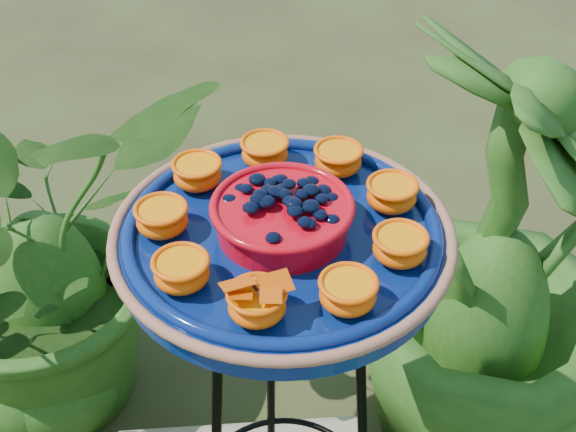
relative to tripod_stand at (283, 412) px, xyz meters
name	(u,v)px	position (x,y,z in m)	size (l,w,h in m)	color
tripod_stand	(283,412)	(0.00, 0.00, 0.00)	(0.40, 0.40, 0.97)	black
feeder_dish	(282,232)	(0.00, 0.00, 0.42)	(0.56, 0.56, 0.12)	navy
shrub_back_left	(39,249)	(-0.59, 0.58, -0.11)	(0.86, 0.75, 0.96)	#204D14
shrub_back_right	(499,268)	(0.49, 0.41, -0.03)	(0.63, 0.63, 1.12)	#204D14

